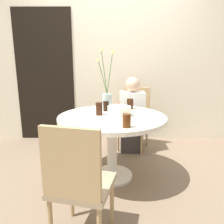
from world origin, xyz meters
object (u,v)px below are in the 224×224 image
drink_glass_3 (99,109)px  birthday_cake (119,111)px  drink_glass_0 (130,104)px  drink_glass_1 (127,121)px  chair_near_front (78,180)px  side_plate (98,122)px  chair_left_flank (135,115)px  person_guest (132,118)px  flower_vase (107,96)px  drink_glass_2 (106,106)px

drink_glass_3 → birthday_cake: bearing=-6.5°
drink_glass_0 → drink_glass_1: drink_glass_0 is taller
chair_near_front → drink_glass_0: 1.37m
side_plate → drink_glass_3: drink_glass_3 is taller
chair_left_flank → person_guest: (-0.06, -0.15, -0.00)m
drink_glass_1 → chair_near_front: bearing=-123.9°
flower_vase → birthday_cake: bearing=-67.6°
drink_glass_0 → drink_glass_2: 0.31m
flower_vase → person_guest: bearing=50.0°
chair_left_flank → drink_glass_1: bearing=-78.5°
flower_vase → drink_glass_2: (-0.01, -0.11, -0.10)m
drink_glass_3 → drink_glass_1: bearing=-58.9°
drink_glass_1 → person_guest: 1.19m
flower_vase → drink_glass_0: 0.29m
chair_left_flank → person_guest: 0.16m
drink_glass_1 → drink_glass_2: size_ratio=1.05×
side_plate → drink_glass_1: bearing=-26.8°
side_plate → drink_glass_2: (0.06, 0.51, 0.05)m
drink_glass_0 → side_plate: bearing=-118.6°
side_plate → drink_glass_0: bearing=61.4°
drink_glass_3 → drink_glass_2: bearing=71.6°
flower_vase → drink_glass_1: size_ratio=5.93×
chair_left_flank → side_plate: (-0.46, -1.17, 0.21)m
drink_glass_2 → side_plate: bearing=-96.3°
chair_near_front → birthday_cake: bearing=-94.2°
chair_near_front → flower_vase: size_ratio=1.25×
side_plate → drink_glass_1: drink_glass_1 is taller
chair_left_flank → drink_glass_0: size_ratio=7.34×
side_plate → drink_glass_3: bearing=91.6°
drink_glass_0 → person_guest: (0.06, 0.39, -0.27)m
flower_vase → drink_glass_3: (-0.07, -0.31, -0.09)m
chair_near_front → drink_glass_1: chair_near_front is taller
chair_left_flank → drink_glass_3: (-0.46, -0.86, 0.27)m
side_plate → drink_glass_3: 0.32m
chair_near_front → drink_glass_2: 1.19m
birthday_cake → side_plate: size_ratio=1.13×
chair_left_flank → flower_vase: flower_vase is taller
flower_vase → person_guest: size_ratio=0.68×
chair_left_flank → chair_near_front: size_ratio=1.00×
chair_left_flank → person_guest: size_ratio=0.85×
chair_left_flank → drink_glass_2: bearing=-100.8°
drink_glass_1 → drink_glass_3: size_ratio=0.88×
person_guest → drink_glass_0: bearing=-98.5°
birthday_cake → drink_glass_0: size_ratio=2.02×
chair_left_flank → drink_glass_0: chair_left_flank is taller
birthday_cake → side_plate: 0.35m
birthday_cake → drink_glass_2: birthday_cake is taller
drink_glass_0 → drink_glass_2: bearing=-156.9°
person_guest → flower_vase: bearing=-130.0°
drink_glass_1 → drink_glass_3: drink_glass_3 is taller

